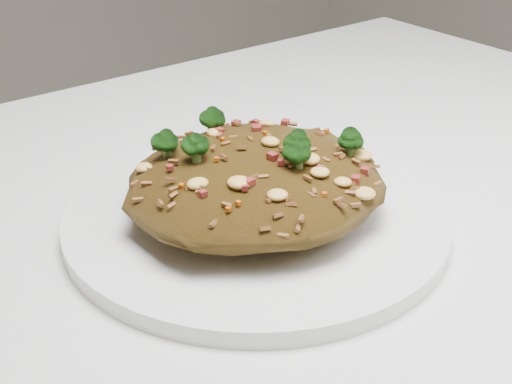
{
  "coord_description": "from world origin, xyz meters",
  "views": [
    {
      "loc": [
        -0.24,
        -0.36,
        1.04
      ],
      "look_at": [
        0.05,
        0.02,
        0.78
      ],
      "focal_mm": 50.0,
      "sensor_mm": 36.0,
      "label": 1
    }
  ],
  "objects_px": {
    "fried_rice": "(256,172)",
    "fork": "(262,161)",
    "dining_table": "(218,355)",
    "plate": "(256,217)"
  },
  "relations": [
    {
      "from": "plate",
      "to": "fried_rice",
      "type": "height_order",
      "value": "fried_rice"
    },
    {
      "from": "fried_rice",
      "to": "fork",
      "type": "relative_size",
      "value": 1.62
    },
    {
      "from": "fried_rice",
      "to": "fork",
      "type": "xyz_separation_m",
      "value": [
        0.05,
        0.06,
        -0.03
      ]
    },
    {
      "from": "dining_table",
      "to": "fork",
      "type": "xyz_separation_m",
      "value": [
        0.11,
        0.08,
        0.11
      ]
    },
    {
      "from": "plate",
      "to": "fried_rice",
      "type": "bearing_deg",
      "value": 67.63
    },
    {
      "from": "dining_table",
      "to": "fork",
      "type": "relative_size",
      "value": 9.53
    },
    {
      "from": "dining_table",
      "to": "plate",
      "type": "bearing_deg",
      "value": 21.42
    },
    {
      "from": "fried_rice",
      "to": "fork",
      "type": "distance_m",
      "value": 0.09
    },
    {
      "from": "fork",
      "to": "dining_table",
      "type": "bearing_deg",
      "value": -96.96
    },
    {
      "from": "dining_table",
      "to": "fork",
      "type": "bearing_deg",
      "value": 37.75
    }
  ]
}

